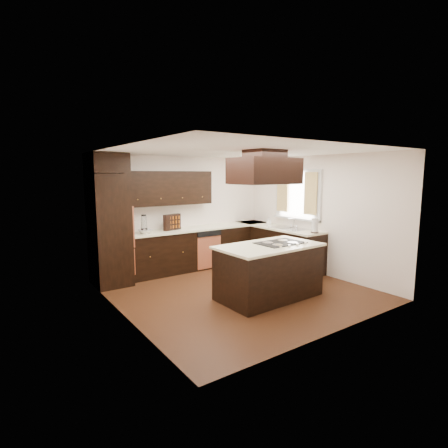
{
  "coord_description": "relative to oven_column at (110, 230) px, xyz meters",
  "views": [
    {
      "loc": [
        -3.74,
        -4.88,
        2.11
      ],
      "look_at": [
        0.1,
        0.6,
        1.15
      ],
      "focal_mm": 28.0,
      "sensor_mm": 36.0,
      "label": 1
    }
  ],
  "objects": [
    {
      "name": "curtain_right",
      "position": [
        3.79,
        -0.74,
        0.64
      ],
      "size": [
        0.02,
        0.34,
        0.9
      ],
      "primitive_type": "cube",
      "color": "#F7ECB2",
      "rests_on": "wall_right"
    },
    {
      "name": "curtain_left",
      "position": [
        3.79,
        -1.57,
        0.64
      ],
      "size": [
        0.02,
        0.34,
        0.9
      ],
      "primitive_type": "cube",
      "color": "#F7ECB2",
      "rests_on": "wall_right"
    },
    {
      "name": "blender_base",
      "position": [
        0.7,
        0.02,
        -0.09
      ],
      "size": [
        0.15,
        0.15,
        0.1
      ],
      "primitive_type": "cylinder",
      "color": "silver",
      "rests_on": "countertop_back"
    },
    {
      "name": "mixing_bowl",
      "position": [
        0.73,
        0.04,
        -0.1
      ],
      "size": [
        0.35,
        0.35,
        0.07
      ],
      "primitive_type": "imported",
      "rotation": [
        0.0,
        0.0,
        -0.22
      ],
      "color": "silver",
      "rests_on": "countertop_back"
    },
    {
      "name": "wall_back",
      "position": [
        1.78,
        0.4,
        0.19
      ],
      "size": [
        4.2,
        0.02,
        2.5
      ],
      "primitive_type": "cube",
      "color": "white",
      "rests_on": "ground"
    },
    {
      "name": "spice_rack",
      "position": [
        1.36,
        0.1,
        0.03
      ],
      "size": [
        0.42,
        0.2,
        0.34
      ],
      "primitive_type": "cube",
      "rotation": [
        0.0,
        0.0,
        0.26
      ],
      "color": "black",
      "rests_on": "countertop_back"
    },
    {
      "name": "wall_right",
      "position": [
        3.88,
        -1.71,
        0.19
      ],
      "size": [
        0.02,
        4.2,
        2.5
      ],
      "primitive_type": "cube",
      "color": "white",
      "rests_on": "ground"
    },
    {
      "name": "sink_rim",
      "position": [
        3.58,
        -1.16,
        -0.14
      ],
      "size": [
        0.52,
        0.84,
        0.01
      ],
      "primitive_type": "cube",
      "color": "silver",
      "rests_on": "countertop_right"
    },
    {
      "name": "oven_column",
      "position": [
        0.0,
        0.0,
        0.0
      ],
      "size": [
        0.65,
        0.75,
        2.12
      ],
      "primitive_type": "cube",
      "color": "black",
      "rests_on": "floor"
    },
    {
      "name": "floor",
      "position": [
        1.78,
        -1.71,
        -1.07
      ],
      "size": [
        4.2,
        4.2,
        0.02
      ],
      "primitive_type": "cube",
      "color": "#542C16",
      "rests_on": "ground"
    },
    {
      "name": "window_frame",
      "position": [
        3.85,
        -1.16,
        0.59
      ],
      "size": [
        0.06,
        1.32,
        1.12
      ],
      "primitive_type": "cube",
      "color": "silver",
      "rests_on": "wall_right"
    },
    {
      "name": "base_cabinets_back",
      "position": [
        1.81,
        0.09,
        -0.62
      ],
      "size": [
        2.93,
        0.6,
        0.88
      ],
      "primitive_type": "cube",
      "color": "black",
      "rests_on": "floor"
    },
    {
      "name": "island",
      "position": [
        1.99,
        -2.27,
        -0.62
      ],
      "size": [
        1.74,
        0.98,
        0.88
      ],
      "primitive_type": "cube",
      "rotation": [
        0.0,
        0.0,
        0.03
      ],
      "color": "black",
      "rests_on": "floor"
    },
    {
      "name": "window_pane",
      "position": [
        3.87,
        -1.16,
        0.59
      ],
      "size": [
        0.0,
        1.2,
        1.0
      ],
      "primitive_type": "cube",
      "color": "white",
      "rests_on": "wall_right"
    },
    {
      "name": "island_top",
      "position": [
        1.99,
        -2.27,
        -0.16
      ],
      "size": [
        1.81,
        1.05,
        0.04
      ],
      "primitive_type": "cube",
      "rotation": [
        0.0,
        0.0,
        0.03
      ],
      "color": "#FFF9CF",
      "rests_on": "island"
    },
    {
      "name": "wall_oven_face",
      "position": [
        0.35,
        0.0,
        0.06
      ],
      "size": [
        0.05,
        0.62,
        0.78
      ],
      "primitive_type": "cube",
      "color": "#B75A3A",
      "rests_on": "oven_column"
    },
    {
      "name": "blender_pitcher",
      "position": [
        0.7,
        0.02,
        0.09
      ],
      "size": [
        0.13,
        0.13,
        0.26
      ],
      "primitive_type": "cone",
      "color": "silver",
      "rests_on": "blender_base"
    },
    {
      "name": "wall_front",
      "position": [
        1.78,
        -3.81,
        0.19
      ],
      "size": [
        4.2,
        0.02,
        2.5
      ],
      "primitive_type": "cube",
      "color": "white",
      "rests_on": "ground"
    },
    {
      "name": "countertop_back",
      "position": [
        1.81,
        0.08,
        -0.16
      ],
      "size": [
        2.93,
        0.63,
        0.04
      ],
      "primitive_type": "cube",
      "color": "#FFF9CF",
      "rests_on": "base_cabinets_back"
    },
    {
      "name": "dishwasher_front",
      "position": [
        2.1,
        -0.2,
        -0.66
      ],
      "size": [
        0.6,
        0.05,
        0.72
      ],
      "primitive_type": "cube",
      "color": "#B75A3A",
      "rests_on": "floor"
    },
    {
      "name": "paper_towel",
      "position": [
        3.57,
        -1.9,
        0.01
      ],
      "size": [
        0.17,
        0.17,
        0.29
      ],
      "primitive_type": "cylinder",
      "rotation": [
        0.0,
        0.0,
        -0.29
      ],
      "color": "silver",
      "rests_on": "countertop_right"
    },
    {
      "name": "hood_duct",
      "position": [
        1.88,
        -2.25,
        1.38
      ],
      "size": [
        0.55,
        0.5,
        0.13
      ],
      "primitive_type": "cube",
      "color": "black",
      "rests_on": "ceiling"
    },
    {
      "name": "range_hood",
      "position": [
        1.88,
        -2.25,
        1.1
      ],
      "size": [
        1.05,
        0.72,
        0.42
      ],
      "primitive_type": "cube",
      "color": "black",
      "rests_on": "ceiling"
    },
    {
      "name": "soap_bottle",
      "position": [
        3.58,
        -0.52,
        -0.05
      ],
      "size": [
        0.09,
        0.09,
        0.18
      ],
      "primitive_type": "imported",
      "rotation": [
        0.0,
        0.0,
        -0.14
      ],
      "color": "silver",
      "rests_on": "countertop_right"
    },
    {
      "name": "upper_cabinets",
      "position": [
        1.34,
        0.23,
        0.75
      ],
      "size": [
        2.0,
        0.34,
        0.72
      ],
      "primitive_type": "cube",
      "color": "black",
      "rests_on": "wall_back"
    },
    {
      "name": "cooktop",
      "position": [
        2.26,
        -2.27,
        -0.13
      ],
      "size": [
        0.83,
        0.56,
        0.01
      ],
      "primitive_type": "cube",
      "rotation": [
        0.0,
        0.0,
        0.03
      ],
      "color": "black",
      "rests_on": "island_top"
    },
    {
      "name": "countertop_right",
      "position": [
        3.56,
        -0.8,
        -0.16
      ],
      "size": [
        0.63,
        2.4,
        0.04
      ],
      "primitive_type": "cube",
      "color": "#FFF9CF",
      "rests_on": "base_cabinets_right"
    },
    {
      "name": "wall_left",
      "position": [
        -0.33,
        -1.71,
        0.19
      ],
      "size": [
        0.02,
        4.2,
        2.5
      ],
      "primitive_type": "cube",
      "color": "white",
      "rests_on": "ground"
    },
    {
      "name": "base_cabinets_right",
      "position": [
        3.58,
        -0.8,
        -0.62
      ],
      "size": [
        0.6,
        2.4,
        0.88
      ],
      "primitive_type": "cube",
      "color": "black",
      "rests_on": "floor"
    },
    {
      "name": "ceiling",
      "position": [
        1.78,
        -1.71,
        1.45
      ],
      "size": [
        4.2,
        4.2,
        0.02
      ],
      "primitive_type": "cube",
      "color": "white",
      "rests_on": "ground"
    }
  ]
}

